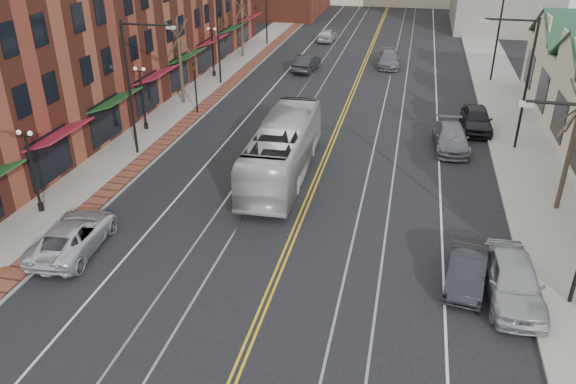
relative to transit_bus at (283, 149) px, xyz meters
The scene contains 26 objects.
ground 15.28m from the transit_bus, 82.44° to the right, with size 160.00×160.00×0.00m, color black.
sidewalk_left 11.26m from the transit_bus, 153.73° to the left, with size 4.00×120.00×0.15m, color gray.
sidewalk_right 14.92m from the transit_bus, 19.42° to the left, with size 4.00×120.00×0.15m, color gray.
building_left 21.14m from the transit_bus, 144.93° to the left, with size 10.00×50.00×11.00m, color maroon.
streetlight_l_1 9.72m from the transit_bus, behind, with size 3.33×0.25×8.00m.
streetlight_l_2 19.50m from the transit_bus, 118.11° to the left, with size 3.33×0.25×8.00m.
streetlight_r_1 15.17m from the transit_bus, 28.00° to the left, with size 3.33×0.25×8.00m.
streetlight_r_2 26.61m from the transit_bus, 60.37° to the left, with size 3.33×0.25×8.00m.
lamppost_l_1 12.92m from the transit_bus, 146.81° to the right, with size 0.84×0.28×4.27m.
lamppost_l_2 11.89m from the transit_bus, 155.44° to the left, with size 0.84×0.28×4.27m.
lamppost_l_3 21.81m from the transit_bus, 119.70° to the left, with size 0.84×0.28×4.27m.
tree_left_near 15.28m from the transit_bus, 133.83° to the left, with size 1.78×1.37×6.48m.
tree_left_far 28.96m from the transit_bus, 111.30° to the left, with size 1.66×1.28×6.02m.
tree_right_mid 14.70m from the transit_bus, ahead, with size 1.90×1.46×6.93m.
manhole_mid 15.24m from the transit_bus, 127.33° to the right, with size 0.60×0.60×0.02m, color #592D19.
manhole_far 11.69m from the transit_bus, 142.48° to the right, with size 0.60×0.60×0.02m, color #592D19.
traffic_signal 12.42m from the transit_bus, 133.90° to the left, with size 0.18×0.15×3.80m.
transit_bus is the anchor object (origin of this frame).
parked_suv 12.19m from the transit_bus, 126.90° to the right, with size 2.40×5.21×1.45m, color silver.
parked_car_a 14.58m from the transit_bus, 39.10° to the right, with size 2.02×5.03×1.71m, color #A3A5AA.
parked_car_b 12.89m from the transit_bus, 41.48° to the right, with size 1.43×4.11×1.36m, color black.
parked_car_c 11.39m from the transit_bus, 33.20° to the left, with size 2.05×5.04×1.46m, color slate.
parked_car_d 15.11m from the transit_bus, 41.50° to the left, with size 1.91×4.75×1.62m, color black.
distant_car_left 23.22m from the transit_bus, 97.62° to the left, with size 1.60×4.58×1.51m, color #222228.
distant_car_right 26.67m from the transit_bus, 80.57° to the left, with size 2.02×4.96×1.44m, color slate.
distant_car_far 36.52m from the transit_bus, 95.10° to the left, with size 1.70×4.22×1.44m, color #B6BABE.
Camera 1 is at (4.69, -13.38, 13.71)m, focal length 35.00 mm.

